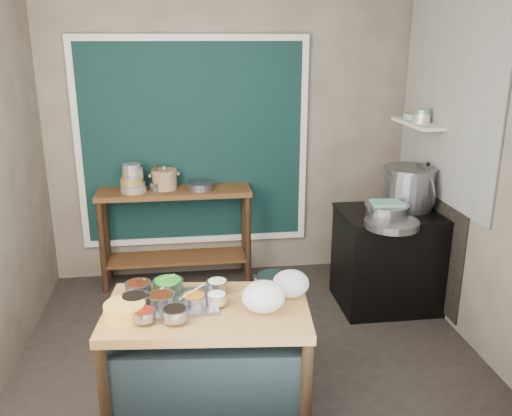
{
  "coord_description": "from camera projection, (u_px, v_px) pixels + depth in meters",
  "views": [
    {
      "loc": [
        -0.43,
        -3.73,
        2.34
      ],
      "look_at": [
        0.1,
        0.25,
        1.06
      ],
      "focal_mm": 38.0,
      "sensor_mm": 36.0,
      "label": 1
    }
  ],
  "objects": [
    {
      "name": "floor",
      "position": [
        248.0,
        347.0,
        4.29
      ],
      "size": [
        3.5,
        3.0,
        0.02
      ],
      "primitive_type": "cube",
      "color": "#29231F",
      "rests_on": "ground"
    },
    {
      "name": "back_wall",
      "position": [
        229.0,
        137.0,
        5.29
      ],
      "size": [
        3.5,
        0.02,
        2.8
      ],
      "primitive_type": "cube",
      "color": "#7B6E5E",
      "rests_on": "floor"
    },
    {
      "name": "right_wall",
      "position": [
        478.0,
        167.0,
        4.09
      ],
      "size": [
        0.02,
        3.0,
        2.8
      ],
      "primitive_type": "cube",
      "color": "#7B6E5E",
      "rests_on": "floor"
    },
    {
      "name": "curtain_panel",
      "position": [
        193.0,
        144.0,
        5.22
      ],
      "size": [
        2.1,
        0.02,
        1.9
      ],
      "primitive_type": "cube",
      "color": "black",
      "rests_on": "back_wall"
    },
    {
      "name": "curtain_frame",
      "position": [
        193.0,
        144.0,
        5.21
      ],
      "size": [
        2.22,
        0.03,
        2.02
      ],
      "primitive_type": null,
      "color": "beige",
      "rests_on": "back_wall"
    },
    {
      "name": "tile_panel",
      "position": [
        448.0,
        98.0,
        4.47
      ],
      "size": [
        0.02,
        1.7,
        1.7
      ],
      "primitive_type": "cube",
      "color": "#B2B2AA",
      "rests_on": "right_wall"
    },
    {
      "name": "soot_patch",
      "position": [
        429.0,
        226.0,
        4.91
      ],
      "size": [
        0.01,
        1.3,
        1.3
      ],
      "primitive_type": "cube",
      "color": "black",
      "rests_on": "right_wall"
    },
    {
      "name": "wall_shelf",
      "position": [
        418.0,
        123.0,
        4.81
      ],
      "size": [
        0.22,
        0.7,
        0.03
      ],
      "primitive_type": "cube",
      "color": "beige",
      "rests_on": "right_wall"
    },
    {
      "name": "prep_table",
      "position": [
        209.0,
        360.0,
        3.44
      ],
      "size": [
        1.31,
        0.84,
        0.75
      ],
      "primitive_type": "cube",
      "rotation": [
        0.0,
        0.0,
        -0.1
      ],
      "color": "olive",
      "rests_on": "floor"
    },
    {
      "name": "back_counter",
      "position": [
        176.0,
        236.0,
        5.28
      ],
      "size": [
        1.45,
        0.4,
        0.95
      ],
      "primitive_type": "cube",
      "color": "#542F18",
      "rests_on": "floor"
    },
    {
      "name": "stove_block",
      "position": [
        390.0,
        260.0,
        4.85
      ],
      "size": [
        0.9,
        0.68,
        0.85
      ],
      "primitive_type": "cube",
      "color": "black",
      "rests_on": "floor"
    },
    {
      "name": "stove_top",
      "position": [
        394.0,
        214.0,
        4.71
      ],
      "size": [
        0.92,
        0.69,
        0.03
      ],
      "primitive_type": "cube",
      "color": "black",
      "rests_on": "stove_block"
    },
    {
      "name": "condiment_tray",
      "position": [
        174.0,
        303.0,
        3.35
      ],
      "size": [
        0.54,
        0.41,
        0.02
      ],
      "primitive_type": "cube",
      "rotation": [
        0.0,
        0.0,
        0.07
      ],
      "color": "gray",
      "rests_on": "prep_table"
    },
    {
      "name": "condiment_bowls",
      "position": [
        167.0,
        297.0,
        3.34
      ],
      "size": [
        0.67,
        0.54,
        0.08
      ],
      "color": "gray",
      "rests_on": "condiment_tray"
    },
    {
      "name": "yellow_basin",
      "position": [
        125.0,
        311.0,
        3.19
      ],
      "size": [
        0.32,
        0.32,
        0.09
      ],
      "primitive_type": "cylinder",
      "rotation": [
        0.0,
        0.0,
        0.42
      ],
      "color": "#BB7E36",
      "rests_on": "prep_table"
    },
    {
      "name": "saucepan",
      "position": [
        273.0,
        283.0,
        3.51
      ],
      "size": [
        0.24,
        0.24,
        0.12
      ],
      "primitive_type": null,
      "rotation": [
        0.0,
        0.0,
        -0.12
      ],
      "color": "gray",
      "rests_on": "prep_table"
    },
    {
      "name": "plastic_bag_a",
      "position": [
        263.0,
        297.0,
        3.25
      ],
      "size": [
        0.27,
        0.23,
        0.2
      ],
      "primitive_type": "ellipsoid",
      "rotation": [
        0.0,
        0.0,
        -0.04
      ],
      "color": "white",
      "rests_on": "prep_table"
    },
    {
      "name": "plastic_bag_b",
      "position": [
        291.0,
        284.0,
        3.44
      ],
      "size": [
        0.27,
        0.24,
        0.18
      ],
      "primitive_type": "ellipsoid",
      "rotation": [
        0.0,
        0.0,
        -0.15
      ],
      "color": "white",
      "rests_on": "prep_table"
    },
    {
      "name": "bowl_stack",
      "position": [
        133.0,
        180.0,
        5.03
      ],
      "size": [
        0.24,
        0.24,
        0.27
      ],
      "color": "tan",
      "rests_on": "back_counter"
    },
    {
      "name": "utensil_cup",
      "position": [
        156.0,
        186.0,
        5.11
      ],
      "size": [
        0.14,
        0.14,
        0.08
      ],
      "primitive_type": "cylinder",
      "rotation": [
        0.0,
        0.0,
        0.11
      ],
      "color": "gray",
      "rests_on": "back_counter"
    },
    {
      "name": "ceramic_crock",
      "position": [
        165.0,
        180.0,
        5.14
      ],
      "size": [
        0.29,
        0.29,
        0.17
      ],
      "primitive_type": null,
      "rotation": [
        0.0,
        0.0,
        0.2
      ],
      "color": "#7F6345",
      "rests_on": "back_counter"
    },
    {
      "name": "wide_bowl",
      "position": [
        200.0,
        186.0,
        5.15
      ],
      "size": [
        0.33,
        0.33,
        0.07
      ],
      "primitive_type": "cylinder",
      "rotation": [
        0.0,
        0.0,
        -0.3
      ],
      "color": "gray",
      "rests_on": "back_counter"
    },
    {
      "name": "stock_pot",
      "position": [
        408.0,
        188.0,
        4.76
      ],
      "size": [
        0.63,
        0.63,
        0.37
      ],
      "primitive_type": null,
      "rotation": [
        0.0,
        0.0,
        0.42
      ],
      "color": "gray",
      "rests_on": "stove_top"
    },
    {
      "name": "pot_lid",
      "position": [
        424.0,
        186.0,
        4.75
      ],
      "size": [
        0.11,
        0.42,
        0.42
      ],
      "primitive_type": "cylinder",
      "rotation": [
        0.0,
        1.36,
        -0.0
      ],
      "color": "gray",
      "rests_on": "stove_top"
    },
    {
      "name": "steamer",
      "position": [
        387.0,
        211.0,
        4.53
      ],
      "size": [
        0.48,
        0.48,
        0.12
      ],
      "primitive_type": null,
      "rotation": [
        0.0,
        0.0,
        0.33
      ],
      "color": "gray",
      "rests_on": "stove_top"
    },
    {
      "name": "green_cloth",
      "position": [
        387.0,
        203.0,
        4.51
      ],
      "size": [
        0.27,
        0.22,
        0.02
      ],
      "primitive_type": "cube",
      "rotation": [
        0.0,
        0.0,
        -0.1
      ],
      "color": "#63A291",
      "rests_on": "steamer"
    },
    {
      "name": "shallow_pan",
      "position": [
        391.0,
        224.0,
        4.33
      ],
      "size": [
        0.57,
        0.57,
        0.06
      ],
      "primitive_type": "cylinder",
      "rotation": [
        0.0,
        0.0,
        -0.38
      ],
      "color": "gray",
      "rests_on": "stove_top"
    },
    {
      "name": "shelf_bowl_stack",
      "position": [
        422.0,
        117.0,
        4.72
      ],
      "size": [
        0.15,
        0.15,
        0.12
      ],
      "color": "silver",
      "rests_on": "wall_shelf"
    },
    {
      "name": "shelf_bowl_green",
      "position": [
        411.0,
        116.0,
        4.95
      ],
      "size": [
        0.17,
        0.17,
        0.05
      ],
      "primitive_type": "cylinder",
      "rotation": [
        0.0,
        0.0,
        0.3
      ],
      "color": "gray",
      "rests_on": "wall_shelf"
    }
  ]
}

